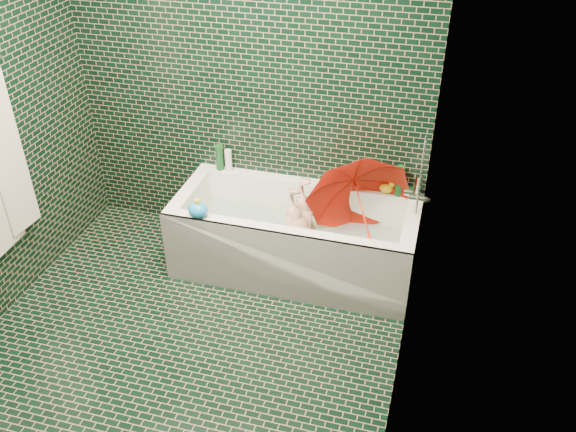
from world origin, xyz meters
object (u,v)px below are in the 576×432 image
(bath_toy, at_px, (198,210))
(child, at_px, (301,237))
(bathtub, at_px, (294,245))
(umbrella, at_px, (362,209))
(rubber_duck, at_px, (387,187))

(bath_toy, bearing_deg, child, 46.67)
(bath_toy, bearing_deg, bathtub, 50.99)
(umbrella, height_order, rubber_duck, umbrella)
(bathtub, bearing_deg, umbrella, 5.06)
(child, relative_size, umbrella, 1.19)
(bathtub, bearing_deg, child, -26.81)
(bathtub, xyz_separation_m, rubber_duck, (0.59, 0.33, 0.39))
(bathtub, bearing_deg, bath_toy, -151.18)
(bathtub, xyz_separation_m, umbrella, (0.46, 0.04, 0.36))
(bathtub, relative_size, umbrella, 2.42)
(child, xyz_separation_m, bath_toy, (-0.64, -0.29, 0.30))
(child, bearing_deg, umbrella, 117.89)
(child, relative_size, bath_toy, 4.94)
(bathtub, distance_m, umbrella, 0.58)
(child, height_order, bath_toy, bath_toy)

